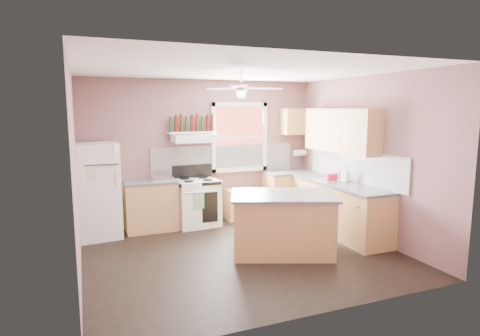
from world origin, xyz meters
name	(u,v)px	position (x,y,z in m)	size (l,w,h in m)	color
floor	(241,253)	(0.00, 0.00, 0.00)	(4.50, 4.50, 0.00)	black
ceiling	(241,70)	(0.00, 0.00, 2.70)	(4.50, 4.50, 0.00)	white
wall_back	(202,151)	(0.00, 2.02, 1.35)	(4.50, 0.05, 2.70)	#785152
wall_right	(367,157)	(2.27, 0.00, 1.35)	(0.05, 4.00, 2.70)	#785152
wall_left	(73,174)	(-2.27, 0.00, 1.35)	(0.05, 4.00, 2.70)	#785152
backsplash_back	(225,159)	(0.45, 1.99, 1.18)	(2.90, 0.03, 0.55)	white
backsplash_right	(354,166)	(2.23, 0.30, 1.18)	(0.03, 2.60, 0.55)	white
window_view	(239,137)	(0.75, 1.98, 1.60)	(1.00, 0.02, 1.20)	brown
window_frame	(240,137)	(0.75, 1.96, 1.60)	(1.16, 0.07, 1.36)	white
refrigerator	(97,191)	(-1.95, 1.58, 0.80)	(0.68, 0.66, 1.60)	white
base_cabinet_left	(151,206)	(-1.06, 1.70, 0.43)	(0.90, 0.60, 0.86)	#B3864A
counter_left	(150,181)	(-1.06, 1.70, 0.88)	(0.92, 0.62, 0.04)	#4D4D50
toaster	(161,175)	(-0.86, 1.70, 0.99)	(0.28, 0.16, 0.18)	silver
stove	(197,203)	(-0.22, 1.66, 0.43)	(0.76, 0.64, 0.86)	white
range_hood	(194,138)	(-0.23, 1.75, 1.62)	(0.78, 0.50, 0.14)	white
bottle_shelf	(192,132)	(-0.23, 1.87, 1.72)	(0.90, 0.26, 0.03)	white
cart	(241,204)	(0.70, 1.75, 0.30)	(0.60, 0.40, 0.60)	#B3864A
base_cabinet_corner	(289,194)	(1.75, 1.70, 0.43)	(1.00, 0.60, 0.86)	#B3864A
base_cabinet_right	(338,209)	(1.95, 0.30, 0.43)	(0.60, 2.20, 0.86)	#B3864A
counter_corner	(290,172)	(1.75, 1.70, 0.88)	(1.02, 0.62, 0.04)	#4D4D50
counter_right	(339,183)	(1.94, 0.30, 0.88)	(0.62, 2.22, 0.04)	#4D4D50
sink	(332,181)	(1.94, 0.50, 0.90)	(0.55, 0.45, 0.03)	silver
faucet	(340,176)	(2.10, 0.50, 0.97)	(0.03, 0.03, 0.14)	silver
upper_cabinet_right	(341,130)	(2.08, 0.50, 1.78)	(0.33, 1.80, 0.76)	#B3864A
upper_cabinet_corner	(296,121)	(1.95, 1.83, 1.90)	(0.60, 0.33, 0.52)	#B3864A
paper_towel	(300,153)	(2.07, 1.86, 1.25)	(0.12, 0.12, 0.26)	white
island	(282,225)	(0.59, -0.20, 0.43)	(1.44, 0.91, 0.86)	#B3864A
island_top	(283,195)	(0.59, -0.20, 0.88)	(1.53, 1.00, 0.04)	#4D4D50
ceiling_fan_hub	(241,88)	(0.00, 0.00, 2.45)	(0.20, 0.20, 0.08)	white
soap_bottle	(347,175)	(2.08, 0.26, 1.03)	(0.10, 0.10, 0.26)	silver
red_caddy	(332,177)	(2.00, 0.59, 0.95)	(0.18, 0.12, 0.10)	#B60F24
wine_bottles	(192,124)	(-0.23, 1.87, 1.88)	(0.86, 0.06, 0.31)	#143819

